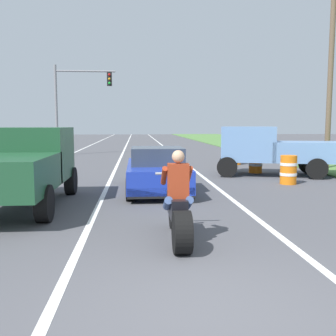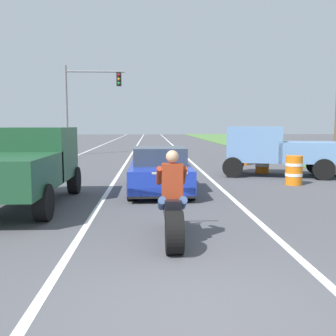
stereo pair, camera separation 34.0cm
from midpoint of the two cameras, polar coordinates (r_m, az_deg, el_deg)
ground_plane at (r=4.53m, az=4.46°, el=-20.56°), size 160.00×160.00×0.00m
lane_stripe_left_solid at (r=24.53m, az=-15.87°, el=1.36°), size 0.14×120.00×0.01m
lane_stripe_right_solid at (r=24.19m, az=1.11°, el=1.53°), size 0.14×120.00×0.01m
lane_stripe_centre_dashed at (r=24.10m, az=-7.44°, el=1.46°), size 0.14×120.00×0.01m
grass_verge_right at (r=27.16m, az=22.88°, el=1.62°), size 10.00×120.00×0.06m
motorcycle_with_rider at (r=6.74m, az=0.04°, el=-6.08°), size 0.70×2.21×1.62m
sports_car_blue at (r=11.99m, az=-2.47°, el=-0.42°), size 1.84×4.30×1.37m
pickup_truck_left_lane_dark_green at (r=10.30m, az=-21.53°, el=0.69°), size 2.02×4.80×1.98m
pickup_truck_right_shoulder_light_blue at (r=16.17m, az=14.42°, el=2.84°), size 5.14×3.14×1.98m
traffic_light_mast_near at (r=26.99m, az=-14.02°, el=10.26°), size 4.04×0.34×6.00m
utility_pole_roadside at (r=19.50m, az=22.36°, el=12.33°), size 0.24×0.24×8.46m
construction_barrel_nearest at (r=13.96m, az=16.69°, el=-0.24°), size 0.58×0.58×1.00m
construction_barrel_mid at (r=16.95m, az=12.23°, el=1.01°), size 0.58×0.58×1.00m
construction_barrel_far at (r=20.24m, az=9.45°, el=1.92°), size 0.58×0.58×1.00m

